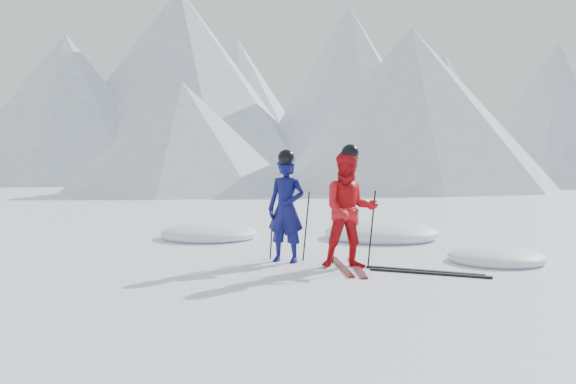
% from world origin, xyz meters
% --- Properties ---
extents(ground, '(160.00, 160.00, 0.00)m').
position_xyz_m(ground, '(0.00, 0.00, 0.00)').
color(ground, white).
rests_on(ground, ground).
extents(skier_blue, '(0.63, 0.43, 1.67)m').
position_xyz_m(skier_blue, '(-1.79, 0.33, 0.83)').
color(skier_blue, '#0D0F4F').
rests_on(skier_blue, ground).
extents(skier_red, '(1.03, 0.94, 1.74)m').
position_xyz_m(skier_red, '(-0.71, 0.17, 0.87)').
color(skier_red, red).
rests_on(skier_red, ground).
extents(pole_blue_left, '(0.11, 0.08, 1.11)m').
position_xyz_m(pole_blue_left, '(-2.09, 0.48, 0.56)').
color(pole_blue_left, black).
rests_on(pole_blue_left, ground).
extents(pole_blue_right, '(0.11, 0.07, 1.11)m').
position_xyz_m(pole_blue_right, '(-1.54, 0.58, 0.56)').
color(pole_blue_right, black).
rests_on(pole_blue_right, ground).
extents(pole_red_left, '(0.12, 0.09, 1.16)m').
position_xyz_m(pole_red_left, '(-1.01, 0.42, 0.58)').
color(pole_red_left, black).
rests_on(pole_red_left, ground).
extents(pole_red_right, '(0.12, 0.08, 1.16)m').
position_xyz_m(pole_red_right, '(-0.41, 0.32, 0.58)').
color(pole_red_right, black).
rests_on(pole_red_right, ground).
extents(ski_worn_left, '(0.80, 1.58, 0.03)m').
position_xyz_m(ski_worn_left, '(-0.83, 0.17, 0.01)').
color(ski_worn_left, black).
rests_on(ski_worn_left, ground).
extents(ski_worn_right, '(0.69, 1.62, 0.03)m').
position_xyz_m(ski_worn_right, '(-0.59, 0.17, 0.01)').
color(ski_worn_right, black).
rests_on(ski_worn_right, ground).
extents(ski_loose_a, '(1.70, 0.22, 0.03)m').
position_xyz_m(ski_loose_a, '(0.38, 0.22, 0.01)').
color(ski_loose_a, black).
rests_on(ski_loose_a, ground).
extents(ski_loose_b, '(1.70, 0.16, 0.03)m').
position_xyz_m(ski_loose_b, '(0.48, 0.07, 0.01)').
color(ski_loose_b, black).
rests_on(ski_loose_b, ground).
extents(snow_lumps, '(7.39, 4.16, 0.51)m').
position_xyz_m(snow_lumps, '(-1.75, 3.01, 0.00)').
color(snow_lumps, white).
rests_on(snow_lumps, ground).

